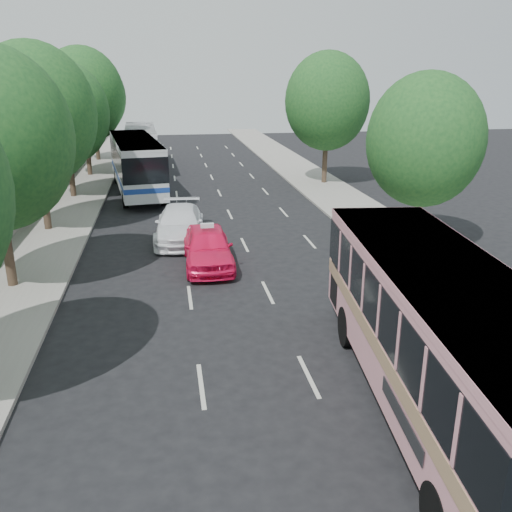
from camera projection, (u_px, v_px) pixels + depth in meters
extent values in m
plane|color=black|center=(260.00, 344.00, 16.37)|extent=(120.00, 120.00, 0.00)
cube|color=#9E998E|center=(71.00, 204.00, 33.72)|extent=(4.00, 90.00, 0.15)
cube|color=#9E998E|center=(333.00, 194.00, 36.36)|extent=(4.00, 90.00, 0.12)
cube|color=#9E998E|center=(39.00, 192.00, 33.17)|extent=(0.30, 90.00, 1.50)
cylinder|color=#38281E|center=(7.00, 243.00, 20.08)|extent=(0.36, 0.36, 3.61)
cylinder|color=#38281E|center=(44.00, 195.00, 27.49)|extent=(0.36, 0.36, 3.80)
ellipsoid|color=#1A491F|center=(34.00, 114.00, 26.21)|extent=(6.00, 6.00, 6.90)
sphere|color=#1A491F|center=(38.00, 88.00, 25.61)|extent=(3.90, 3.90, 3.90)
cylinder|color=#38281E|center=(71.00, 172.00, 35.03)|extent=(0.36, 0.36, 3.50)
ellipsoid|color=#1A491F|center=(65.00, 113.00, 33.85)|extent=(5.52, 5.52, 6.35)
sphere|color=#1A491F|center=(69.00, 95.00, 33.28)|extent=(3.59, 3.59, 3.59)
cylinder|color=#38281E|center=(88.00, 151.00, 42.45)|extent=(0.36, 0.36, 3.99)
ellipsoid|color=#1A491F|center=(82.00, 95.00, 41.10)|extent=(6.30, 6.30, 7.24)
sphere|color=#1A491F|center=(86.00, 78.00, 40.48)|extent=(4.09, 4.09, 4.09)
cylinder|color=#38281E|center=(97.00, 141.00, 49.93)|extent=(0.36, 0.36, 3.72)
ellipsoid|color=#1A491F|center=(93.00, 97.00, 48.68)|extent=(5.88, 5.88, 6.76)
sphere|color=#1A491F|center=(96.00, 83.00, 48.08)|extent=(3.82, 3.82, 3.82)
cylinder|color=#38281E|center=(418.00, 216.00, 24.68)|extent=(0.36, 0.36, 3.23)
ellipsoid|color=#1A491F|center=(425.00, 140.00, 23.59)|extent=(5.10, 5.10, 5.87)
sphere|color=#1A491F|center=(439.00, 116.00, 23.05)|extent=(3.32, 3.31, 3.31)
cylinder|color=#38281E|center=(325.00, 158.00, 39.59)|extent=(0.36, 0.36, 3.80)
ellipsoid|color=#1A491F|center=(327.00, 101.00, 38.31)|extent=(6.00, 6.00, 6.90)
sphere|color=#1A491F|center=(335.00, 84.00, 37.70)|extent=(3.90, 3.90, 3.90)
cube|color=pink|center=(439.00, 331.00, 12.49)|extent=(4.09, 11.74, 3.08)
cube|color=#9E7A59|center=(437.00, 345.00, 12.61)|extent=(4.13, 11.76, 0.40)
cube|color=black|center=(441.00, 309.00, 12.31)|extent=(4.14, 11.77, 1.26)
cube|color=pink|center=(446.00, 272.00, 12.03)|extent=(4.11, 11.76, 0.18)
cylinder|color=black|center=(347.00, 327.00, 16.18)|extent=(0.47, 1.23, 1.20)
cylinder|color=black|center=(432.00, 324.00, 16.32)|extent=(0.47, 1.23, 1.20)
imported|color=#FF1653|center=(208.00, 247.00, 22.80)|extent=(2.04, 4.97, 1.68)
imported|color=white|center=(180.00, 224.00, 26.39)|extent=(2.68, 5.69, 1.60)
cube|color=silver|center=(136.00, 162.00, 36.48)|extent=(4.23, 12.46, 3.11)
cube|color=black|center=(136.00, 156.00, 36.36)|extent=(4.28, 12.49, 1.53)
cube|color=navy|center=(137.00, 174.00, 36.74)|extent=(4.27, 12.48, 0.31)
cube|color=silver|center=(134.00, 140.00, 36.01)|extent=(4.25, 12.48, 0.14)
cylinder|color=black|center=(117.00, 176.00, 40.16)|extent=(0.47, 1.15, 1.12)
cylinder|color=black|center=(148.00, 174.00, 40.80)|extent=(0.47, 1.15, 1.12)
cylinder|color=black|center=(125.00, 199.00, 32.79)|extent=(0.47, 1.15, 1.12)
cylinder|color=black|center=(163.00, 196.00, 33.43)|extent=(0.47, 1.15, 1.12)
cube|color=white|center=(141.00, 146.00, 45.67)|extent=(2.93, 11.64, 2.93)
cube|color=black|center=(141.00, 141.00, 45.56)|extent=(2.98, 11.67, 1.44)
cube|color=navy|center=(142.00, 154.00, 45.91)|extent=(2.97, 11.66, 0.29)
cube|color=white|center=(140.00, 129.00, 45.23)|extent=(2.95, 11.66, 0.13)
cylinder|color=black|center=(130.00, 157.00, 49.32)|extent=(0.35, 1.07, 1.06)
cylinder|color=black|center=(154.00, 156.00, 49.74)|extent=(0.35, 1.07, 1.06)
cylinder|color=black|center=(129.00, 171.00, 42.19)|extent=(0.35, 1.07, 1.06)
cylinder|color=black|center=(157.00, 170.00, 42.61)|extent=(0.35, 1.07, 1.06)
cube|color=silver|center=(207.00, 226.00, 22.51)|extent=(0.55, 0.19, 0.18)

